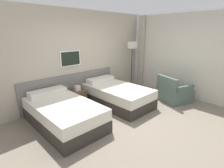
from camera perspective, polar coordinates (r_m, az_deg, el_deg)
name	(u,v)px	position (r m, az deg, el deg)	size (l,w,h in m)	color
ground_plane	(134,120)	(4.40, 7.32, -11.61)	(16.00, 16.00, 0.00)	slate
wall_headboard	(82,59)	(5.43, -9.67, 8.18)	(10.00, 0.10, 2.70)	#B7AD99
wall_window	(190,56)	(6.05, 24.05, 8.28)	(0.21, 4.53, 2.70)	white
bed_near_door	(63,113)	(4.20, -15.60, -9.23)	(1.14, 2.01, 0.67)	#332D28
bed_near_window	(117,95)	(5.17, 1.63, -3.61)	(1.14, 2.01, 0.67)	#332D28
nightstand	(78,97)	(5.21, -11.08, -4.28)	(0.38, 0.41, 0.59)	brown
floor_lamp	(132,50)	(6.37, 6.61, 11.01)	(0.24, 0.24, 1.74)	black
armchair	(174,93)	(5.73, 19.56, -2.76)	(1.01, 1.01, 0.80)	#4C6056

